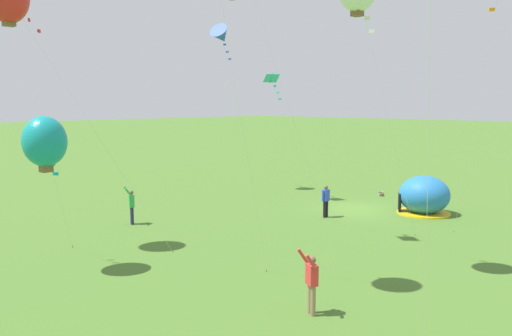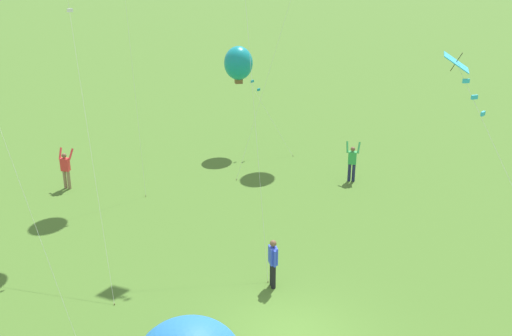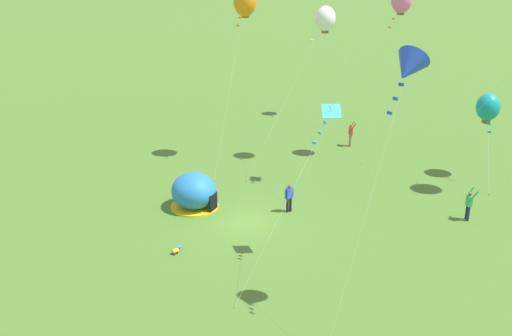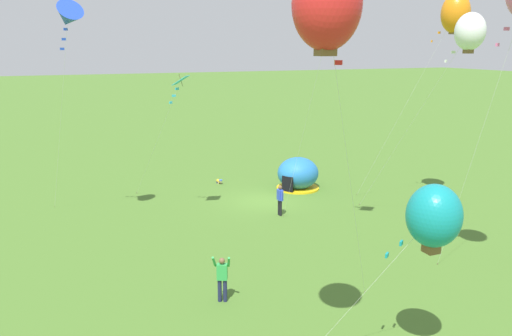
% 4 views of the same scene
% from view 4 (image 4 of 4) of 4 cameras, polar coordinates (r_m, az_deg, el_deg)
% --- Properties ---
extents(ground_plane, '(300.00, 300.00, 0.00)m').
position_cam_4_polar(ground_plane, '(30.44, 0.79, -3.77)').
color(ground_plane, '#477028').
extents(popup_tent, '(2.81, 2.81, 2.10)m').
position_cam_4_polar(popup_tent, '(32.87, 4.81, -0.68)').
color(popup_tent, '#2672BF').
rests_on(popup_tent, ground).
extents(toddler_crawling, '(0.31, 0.55, 0.32)m').
position_cam_4_polar(toddler_crawling, '(34.21, -4.20, -1.51)').
color(toddler_crawling, gold).
rests_on(toddler_crawling, ground).
extents(person_watching_sky, '(0.25, 0.59, 1.72)m').
position_cam_4_polar(person_watching_sky, '(27.65, 2.76, -3.51)').
color(person_watching_sky, black).
rests_on(person_watching_sky, ground).
extents(person_with_toddler, '(0.72, 0.63, 1.89)m').
position_cam_4_polar(person_with_toddler, '(18.64, -3.89, -12.27)').
color(person_with_toddler, '#1E2347').
rests_on(person_with_toddler, ground).
extents(kite_orange, '(3.66, 4.82, 11.90)m').
position_cam_4_polar(kite_orange, '(29.61, 21.84, 16.08)').
color(kite_orange, silver).
rests_on(kite_orange, ground).
extents(kite_white, '(1.50, 7.15, 10.60)m').
position_cam_4_polar(kite_white, '(24.36, 23.27, 14.13)').
color(kite_white, silver).
rests_on(kite_white, ground).
extents(kite_red, '(5.29, 5.02, 11.14)m').
position_cam_4_polar(kite_red, '(11.97, 8.10, 18.00)').
color(kite_red, silver).
rests_on(kite_red, ground).
extents(kite_blue, '(2.31, 5.40, 11.29)m').
position_cam_4_polar(kite_blue, '(25.84, -20.72, 15.82)').
color(kite_blue, silver).
rests_on(kite_blue, ground).
extents(kite_teal, '(3.24, 2.72, 5.57)m').
position_cam_4_polar(kite_teal, '(14.42, 19.66, -5.19)').
color(kite_teal, silver).
rests_on(kite_teal, ground).
extents(kite_cyan, '(2.22, 6.65, 7.79)m').
position_cam_4_polar(kite_cyan, '(26.19, -8.84, 9.29)').
color(kite_cyan, silver).
rests_on(kite_cyan, ground).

